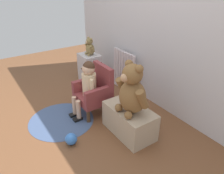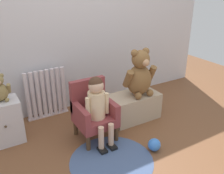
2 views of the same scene
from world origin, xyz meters
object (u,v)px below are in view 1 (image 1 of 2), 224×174
at_px(toy_ball, 71,139).
at_px(child_armchair, 96,91).
at_px(low_bench, 129,121).
at_px(floor_rug, 61,120).
at_px(radiator, 124,71).
at_px(child_figure, 87,82).
at_px(large_teddy_bear, 132,91).
at_px(small_dresser, 90,68).
at_px(small_teddy_bear, 90,47).

bearing_deg(toy_ball, child_armchair, 126.61).
bearing_deg(low_bench, floor_rug, -138.82).
xyz_separation_m(radiator, child_armchair, (0.29, -0.66, -0.00)).
relative_size(radiator, low_bench, 1.01).
bearing_deg(child_figure, large_teddy_bear, 15.02).
xyz_separation_m(small_dresser, toy_ball, (1.22, -0.90, -0.17)).
relative_size(radiator, small_teddy_bear, 2.17).
height_order(small_dresser, child_armchair, child_armchair).
relative_size(radiator, child_figure, 0.85).
height_order(radiator, child_figure, child_figure).
xyz_separation_m(radiator, toy_ball, (0.69, -1.19, -0.23)).
distance_m(large_teddy_bear, toy_ball, 0.81).
relative_size(child_armchair, small_teddy_bear, 2.22).
bearing_deg(child_figure, toy_ball, -47.24).
bearing_deg(child_armchair, floor_rug, -96.12).
bearing_deg(radiator, floor_rug, -77.67).
bearing_deg(toy_ball, low_bench, 73.57).
bearing_deg(small_dresser, child_armchair, -24.02).
bearing_deg(low_bench, small_dresser, 168.65).
relative_size(large_teddy_bear, toy_ball, 4.37).
bearing_deg(radiator, child_armchair, -65.91).
distance_m(child_armchair, small_teddy_bear, 0.93).
distance_m(small_dresser, low_bench, 1.43).
bearing_deg(large_teddy_bear, small_dresser, 168.20).
xyz_separation_m(small_dresser, small_teddy_bear, (0.02, 0.01, 0.35)).
xyz_separation_m(radiator, child_figure, (0.29, -0.76, 0.15)).
distance_m(child_armchair, large_teddy_bear, 0.68).
xyz_separation_m(child_armchair, toy_ball, (0.39, -0.53, -0.23)).
bearing_deg(large_teddy_bear, low_bench, 156.52).
bearing_deg(low_bench, toy_ball, -106.43).
bearing_deg(floor_rug, large_teddy_bear, 37.79).
relative_size(small_dresser, toy_ball, 3.66).
relative_size(low_bench, small_teddy_bear, 2.15).
bearing_deg(child_armchair, child_figure, -90.00).
distance_m(radiator, small_teddy_bear, 0.65).
distance_m(small_dresser, large_teddy_bear, 1.52).
distance_m(small_dresser, child_armchair, 0.91).
bearing_deg(large_teddy_bear, floor_rug, -142.21).
distance_m(child_armchair, floor_rug, 0.55).
height_order(small_dresser, large_teddy_bear, large_teddy_bear).
distance_m(large_teddy_bear, floor_rug, 1.02).
height_order(small_dresser, small_teddy_bear, small_teddy_bear).
bearing_deg(child_figure, floor_rug, -97.89).
height_order(child_figure, floor_rug, child_figure).
xyz_separation_m(large_teddy_bear, toy_ball, (-0.23, -0.60, -0.49)).
relative_size(large_teddy_bear, floor_rug, 0.70).
bearing_deg(toy_ball, small_teddy_bear, 142.86).
height_order(child_figure, small_teddy_bear, small_teddy_bear).
height_order(large_teddy_bear, toy_ball, large_teddy_bear).
distance_m(low_bench, floor_rug, 0.85).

